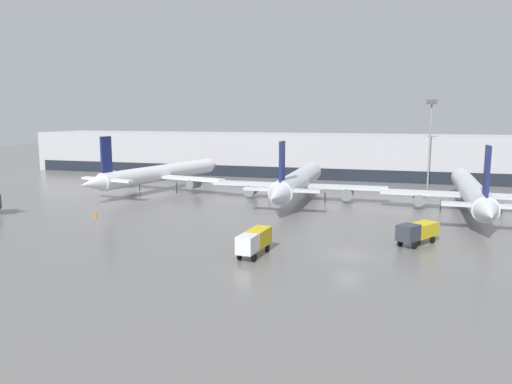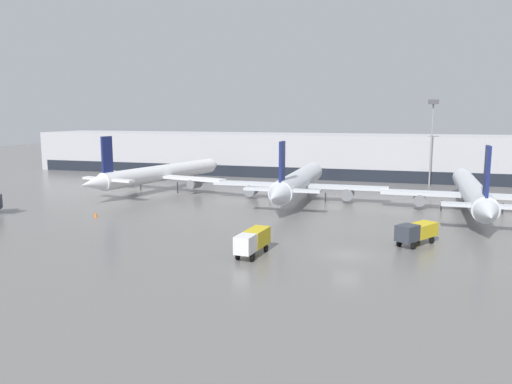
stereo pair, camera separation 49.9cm
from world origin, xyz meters
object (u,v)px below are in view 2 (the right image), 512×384
Objects in this scene: service_truck_0 at (253,240)px; parked_jet_0 at (472,191)px; service_truck_2 at (416,231)px; parked_jet_1 at (161,173)px; parked_jet_2 at (298,182)px; traffic_cone_1 at (96,214)px; apron_light_mast_3 at (433,117)px.

parked_jet_0 is at bearing 148.07° from service_truck_0.
parked_jet_1 is at bearing -89.50° from service_truck_2.
traffic_cone_1 is at bearing 130.71° from parked_jet_2.
parked_jet_1 is 2.24× the size of apron_light_mast_3.
parked_jet_2 reaches higher than traffic_cone_1.
parked_jet_1 is 50.26m from apron_light_mast_3.
service_truck_2 is 8.21× the size of traffic_cone_1.
parked_jet_0 is 1.10× the size of parked_jet_2.
parked_jet_1 is 6.31× the size of service_truck_2.
parked_jet_0 is 37.12m from service_truck_0.
parked_jet_1 is at bearing 85.45° from parked_jet_0.
apron_light_mast_3 is at bearing 166.86° from service_truck_0.
service_truck_2 is 46.80m from apron_light_mast_3.
traffic_cone_1 is (-47.31, -18.38, -2.44)m from parked_jet_0.
parked_jet_0 is 6.83× the size of service_truck_0.
traffic_cone_1 is (-39.83, 2.65, -1.06)m from service_truck_2.
parked_jet_1 is 23.34m from traffic_cone_1.
parked_jet_2 is at bearing 86.50° from parked_jet_0.
service_truck_2 is at bearing -144.15° from parked_jet_2.
parked_jet_0 reaches higher than service_truck_0.
service_truck_0 is (27.53, -34.29, -1.58)m from parked_jet_1.
service_truck_0 reaches higher than traffic_cone_1.
parked_jet_0 reaches higher than service_truck_2.
parked_jet_2 reaches higher than service_truck_0.
traffic_cone_1 is at bearing -161.70° from parked_jet_1.
apron_light_mast_3 reaches higher than service_truck_2.
parked_jet_0 is at bearing -79.27° from apron_light_mast_3.
service_truck_0 is 8.23× the size of traffic_cone_1.
service_truck_0 reaches higher than service_truck_2.
parked_jet_0 is 56.25× the size of traffic_cone_1.
apron_light_mast_3 reaches higher than parked_jet_2.
parked_jet_2 is 28.69m from service_truck_2.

